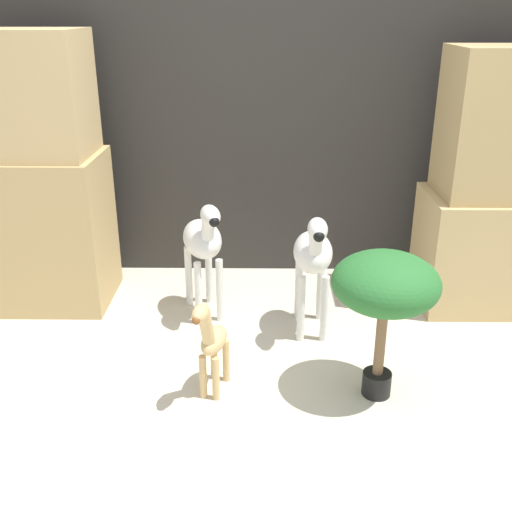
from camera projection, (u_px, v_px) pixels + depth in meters
The scene contains 8 objects.
ground_plane at pixel (264, 416), 2.67m from camera, with size 14.00×14.00×0.00m, color beige.
wall_back at pixel (265, 107), 3.79m from camera, with size 6.40×0.08×2.20m.
rock_pillar_left at pixel (32, 181), 3.46m from camera, with size 0.80×0.56×1.58m.
rock_pillar_right at pixel (498, 193), 3.45m from camera, with size 0.80×0.56×1.50m.
zebra_right at pixel (313, 255), 3.19m from camera, with size 0.21×0.49×0.73m.
zebra_left at pixel (203, 242), 3.38m from camera, with size 0.31×0.50×0.73m.
giraffe_figurine at pixel (211, 341), 2.72m from camera, with size 0.17×0.35×0.52m.
potted_palm_front at pixel (385, 287), 2.61m from camera, with size 0.47×0.47×0.71m.
Camera 1 is at (-0.01, -2.19, 1.68)m, focal length 42.00 mm.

